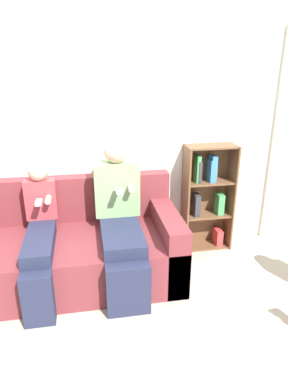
{
  "coord_description": "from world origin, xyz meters",
  "views": [
    {
      "loc": [
        -0.11,
        -2.19,
        1.86
      ],
      "look_at": [
        0.39,
        0.61,
        0.77
      ],
      "focal_mm": 32.0,
      "sensor_mm": 36.0,
      "label": 1
    }
  ],
  "objects_px": {
    "couch": "(67,251)",
    "adult_seated": "(120,216)",
    "bookshelf": "(207,196)",
    "child_seated": "(39,234)"
  },
  "relations": [
    {
      "from": "couch",
      "to": "adult_seated",
      "type": "xyz_separation_m",
      "value": [
        0.48,
        -0.08,
        0.34
      ]
    },
    {
      "from": "couch",
      "to": "adult_seated",
      "type": "relative_size",
      "value": 1.63
    },
    {
      "from": "adult_seated",
      "to": "bookshelf",
      "type": "height_order",
      "value": "adult_seated"
    },
    {
      "from": "child_seated",
      "to": "bookshelf",
      "type": "xyz_separation_m",
      "value": [
        1.62,
        0.49,
        0.04
      ]
    },
    {
      "from": "couch",
      "to": "child_seated",
      "type": "xyz_separation_m",
      "value": [
        -0.19,
        -0.13,
        0.25
      ]
    },
    {
      "from": "couch",
      "to": "bookshelf",
      "type": "bearing_deg",
      "value": 14.24
    },
    {
      "from": "adult_seated",
      "to": "child_seated",
      "type": "bearing_deg",
      "value": -175.63
    },
    {
      "from": "couch",
      "to": "adult_seated",
      "type": "height_order",
      "value": "adult_seated"
    },
    {
      "from": "bookshelf",
      "to": "couch",
      "type": "bearing_deg",
      "value": -165.76
    },
    {
      "from": "adult_seated",
      "to": "bookshelf",
      "type": "relative_size",
      "value": 1.11
    }
  ]
}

